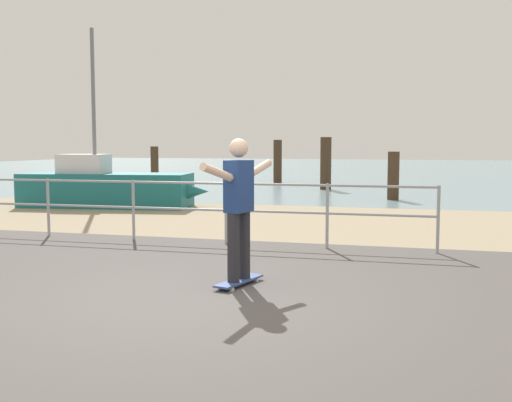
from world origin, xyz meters
name	(u,v)px	position (x,y,z in m)	size (l,w,h in m)	color
ground_plane	(155,330)	(0.00, -1.00, 0.00)	(24.00, 10.00, 0.04)	#514C49
beach_strip	(312,222)	(0.00, 7.00, 0.00)	(24.00, 6.00, 0.04)	tan
sea_surface	(387,169)	(0.00, 35.00, 0.00)	(72.00, 50.00, 0.04)	#75939E
railing_fence	(133,200)	(-2.51, 3.60, 0.70)	(10.14, 0.05, 1.05)	#9EA0A5
sailboat	(112,188)	(-5.58, 8.50, 0.52)	(5.05, 1.97, 4.65)	#19666B
skateboard	(239,281)	(0.25, 0.79, 0.07)	(0.40, 0.82, 0.08)	#334C8C
skateboarder	(239,201)	(0.25, 0.79, 1.02)	(0.46, 1.42, 1.65)	#26262B
groyne_post_0	(155,170)	(-6.28, 12.66, 0.79)	(0.26, 0.26, 1.59)	#422D1E
groyne_post_1	(278,162)	(-3.71, 19.42, 0.92)	(0.36, 0.36, 1.84)	#422D1E
groyne_post_2	(326,164)	(-1.14, 16.14, 0.96)	(0.40, 0.40, 1.91)	#422D1E
groyne_post_3	(393,176)	(1.44, 12.56, 0.72)	(0.34, 0.34, 1.44)	#422D1E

